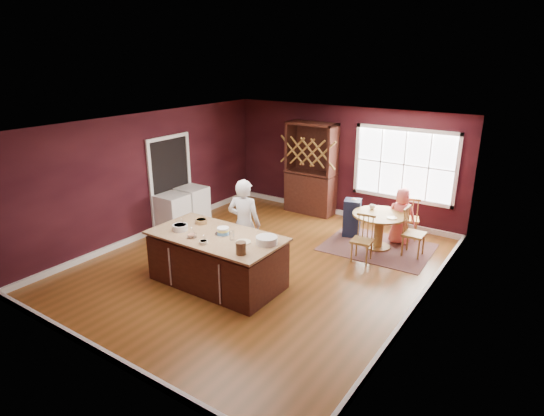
{
  "coord_description": "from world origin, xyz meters",
  "views": [
    {
      "loc": [
        4.64,
        -6.45,
        3.88
      ],
      "look_at": [
        -0.01,
        0.39,
        1.05
      ],
      "focal_mm": 30.0,
      "sensor_mm": 36.0,
      "label": 1
    }
  ],
  "objects_px": {
    "high_chair": "(352,217)",
    "toddler": "(354,200)",
    "dryer": "(193,206)",
    "washer": "(173,214)",
    "hutch": "(311,169)",
    "dining_table": "(379,224)",
    "baker": "(244,224)",
    "kitchen_island": "(217,260)",
    "chair_north": "(409,217)",
    "layer_cake": "(223,231)",
    "chair_south": "(362,239)",
    "chair_east": "(414,232)",
    "seated_woman": "(401,216)"
  },
  "relations": [
    {
      "from": "dining_table",
      "to": "chair_south",
      "type": "height_order",
      "value": "chair_south"
    },
    {
      "from": "dryer",
      "to": "chair_east",
      "type": "bearing_deg",
      "value": 13.32
    },
    {
      "from": "baker",
      "to": "chair_north",
      "type": "distance_m",
      "value": 3.79
    },
    {
      "from": "toddler",
      "to": "dining_table",
      "type": "bearing_deg",
      "value": -25.02
    },
    {
      "from": "dining_table",
      "to": "hutch",
      "type": "distance_m",
      "value": 2.65
    },
    {
      "from": "hutch",
      "to": "dryer",
      "type": "xyz_separation_m",
      "value": [
        -1.89,
        -2.3,
        -0.69
      ]
    },
    {
      "from": "chair_north",
      "to": "seated_woman",
      "type": "distance_m",
      "value": 0.38
    },
    {
      "from": "kitchen_island",
      "to": "baker",
      "type": "height_order",
      "value": "baker"
    },
    {
      "from": "toddler",
      "to": "hutch",
      "type": "height_order",
      "value": "hutch"
    },
    {
      "from": "dining_table",
      "to": "seated_woman",
      "type": "bearing_deg",
      "value": 60.28
    },
    {
      "from": "chair_north",
      "to": "layer_cake",
      "type": "bearing_deg",
      "value": 43.09
    },
    {
      "from": "baker",
      "to": "washer",
      "type": "height_order",
      "value": "baker"
    },
    {
      "from": "washer",
      "to": "seated_woman",
      "type": "bearing_deg",
      "value": 26.95
    },
    {
      "from": "high_chair",
      "to": "toddler",
      "type": "relative_size",
      "value": 3.37
    },
    {
      "from": "chair_south",
      "to": "high_chair",
      "type": "height_order",
      "value": "chair_south"
    },
    {
      "from": "baker",
      "to": "washer",
      "type": "relative_size",
      "value": 1.96
    },
    {
      "from": "baker",
      "to": "washer",
      "type": "bearing_deg",
      "value": -27.4
    },
    {
      "from": "chair_south",
      "to": "washer",
      "type": "relative_size",
      "value": 1.06
    },
    {
      "from": "dining_table",
      "to": "chair_north",
      "type": "bearing_deg",
      "value": 67.92
    },
    {
      "from": "chair_north",
      "to": "toddler",
      "type": "xyz_separation_m",
      "value": [
        -1.1,
        -0.51,
        0.32
      ]
    },
    {
      "from": "kitchen_island",
      "to": "dryer",
      "type": "bearing_deg",
      "value": 141.47
    },
    {
      "from": "dining_table",
      "to": "baker",
      "type": "relative_size",
      "value": 0.65
    },
    {
      "from": "layer_cake",
      "to": "chair_north",
      "type": "xyz_separation_m",
      "value": [
        2.03,
        3.83,
        -0.48
      ]
    },
    {
      "from": "kitchen_island",
      "to": "layer_cake",
      "type": "xyz_separation_m",
      "value": [
        0.08,
        0.1,
        0.54
      ]
    },
    {
      "from": "baker",
      "to": "high_chair",
      "type": "distance_m",
      "value": 2.8
    },
    {
      "from": "toddler",
      "to": "washer",
      "type": "distance_m",
      "value": 4.06
    },
    {
      "from": "high_chair",
      "to": "toddler",
      "type": "xyz_separation_m",
      "value": [
        -0.0,
        0.05,
        0.37
      ]
    },
    {
      "from": "dining_table",
      "to": "washer",
      "type": "relative_size",
      "value": 1.27
    },
    {
      "from": "washer",
      "to": "dryer",
      "type": "relative_size",
      "value": 0.98
    },
    {
      "from": "hutch",
      "to": "dryer",
      "type": "height_order",
      "value": "hutch"
    },
    {
      "from": "baker",
      "to": "chair_east",
      "type": "bearing_deg",
      "value": -153.26
    },
    {
      "from": "baker",
      "to": "chair_north",
      "type": "bearing_deg",
      "value": -140.0
    },
    {
      "from": "high_chair",
      "to": "hutch",
      "type": "relative_size",
      "value": 0.38
    },
    {
      "from": "high_chair",
      "to": "dryer",
      "type": "bearing_deg",
      "value": -174.47
    },
    {
      "from": "seated_woman",
      "to": "hutch",
      "type": "relative_size",
      "value": 0.53
    },
    {
      "from": "kitchen_island",
      "to": "baker",
      "type": "bearing_deg",
      "value": 90.52
    },
    {
      "from": "high_chair",
      "to": "hutch",
      "type": "distance_m",
      "value": 1.91
    },
    {
      "from": "dining_table",
      "to": "dryer",
      "type": "xyz_separation_m",
      "value": [
        -4.19,
        -1.14,
        -0.08
      ]
    },
    {
      "from": "layer_cake",
      "to": "hutch",
      "type": "distance_m",
      "value": 4.18
    },
    {
      "from": "seated_woman",
      "to": "washer",
      "type": "height_order",
      "value": "seated_woman"
    },
    {
      "from": "kitchen_island",
      "to": "layer_cake",
      "type": "distance_m",
      "value": 0.55
    },
    {
      "from": "chair_north",
      "to": "hutch",
      "type": "xyz_separation_m",
      "value": [
        -2.64,
        0.31,
        0.65
      ]
    },
    {
      "from": "layer_cake",
      "to": "chair_south",
      "type": "bearing_deg",
      "value": 52.59
    },
    {
      "from": "washer",
      "to": "dining_table",
      "type": "bearing_deg",
      "value": 22.99
    },
    {
      "from": "chair_east",
      "to": "toddler",
      "type": "xyz_separation_m",
      "value": [
        -1.47,
        0.32,
        0.3
      ]
    },
    {
      "from": "chair_east",
      "to": "toddler",
      "type": "height_order",
      "value": "chair_east"
    },
    {
      "from": "dining_table",
      "to": "hutch",
      "type": "relative_size",
      "value": 0.49
    },
    {
      "from": "toddler",
      "to": "washer",
      "type": "height_order",
      "value": "toddler"
    },
    {
      "from": "dining_table",
      "to": "dryer",
      "type": "distance_m",
      "value": 4.34
    },
    {
      "from": "baker",
      "to": "toddler",
      "type": "distance_m",
      "value": 2.81
    }
  ]
}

